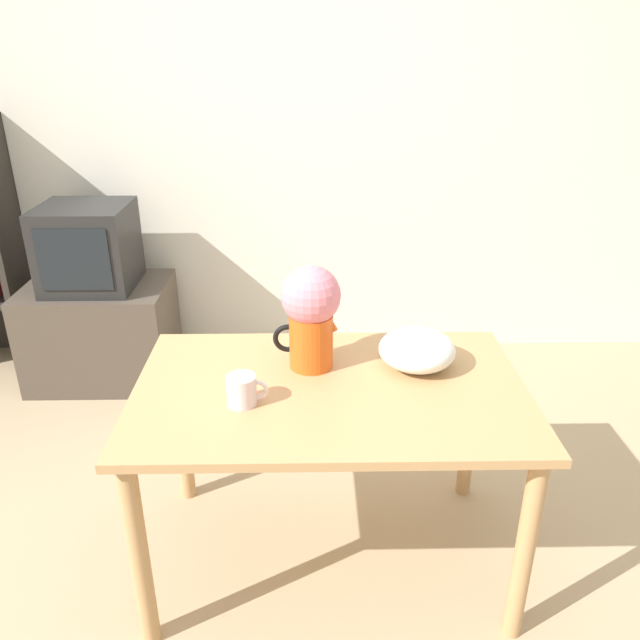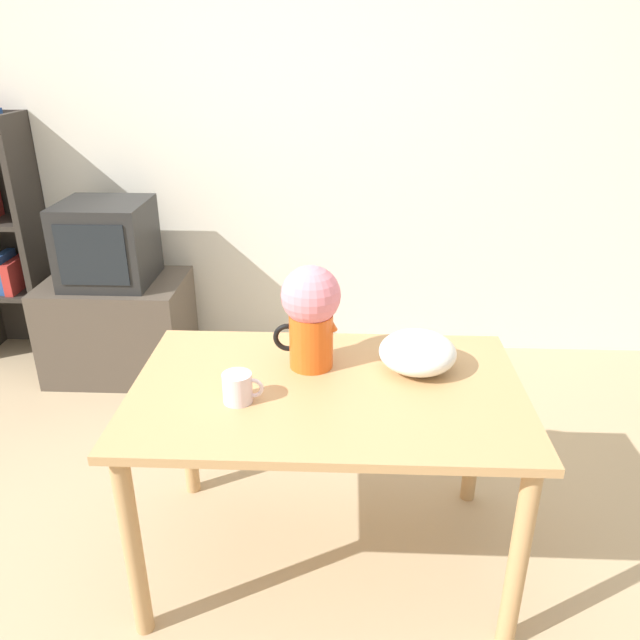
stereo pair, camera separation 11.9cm
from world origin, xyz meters
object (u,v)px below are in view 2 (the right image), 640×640
at_px(white_bowl, 418,352).
at_px(coffee_mug, 238,388).
at_px(tv_set, 107,243).
at_px(flower_vase, 311,311).

bearing_deg(white_bowl, coffee_mug, -158.05).
xyz_separation_m(coffee_mug, tv_set, (-0.96, 1.50, -0.00)).
height_order(flower_vase, tv_set, flower_vase).
distance_m(flower_vase, white_bowl, 0.40).
relative_size(coffee_mug, white_bowl, 0.49).
relative_size(coffee_mug, tv_set, 0.28).
distance_m(white_bowl, tv_set, 2.00).
bearing_deg(tv_set, coffee_mug, -57.41).
distance_m(flower_vase, coffee_mug, 0.37).
height_order(flower_vase, coffee_mug, flower_vase).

